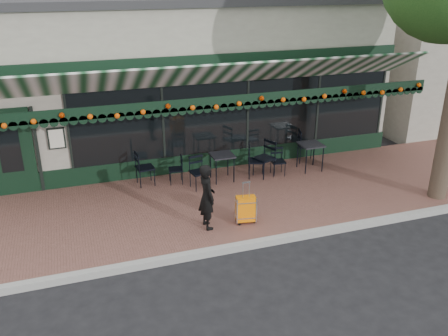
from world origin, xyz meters
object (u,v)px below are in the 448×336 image
object	(u,v)px
chair_a_front	(278,162)
chair_b_front	(199,173)
woman	(207,197)
cafe_table_b	(222,157)
suitcase	(246,209)
chair_solo	(145,168)
cafe_table_a	(311,146)
chair_a_left	(264,159)
chair_b_left	(176,170)
chair_a_right	(306,146)
chair_b_right	(256,161)

from	to	relation	value
chair_a_front	chair_b_front	world-z (taller)	chair_b_front
woman	cafe_table_b	xyz separation A→B (m)	(1.11, 2.31, -0.08)
suitcase	chair_solo	size ratio (longest dim) A/B	1.06
cafe_table_a	chair_a_front	xyz separation A→B (m)	(-1.01, -0.06, -0.31)
chair_b_front	chair_solo	world-z (taller)	chair_solo
chair_a_left	suitcase	bearing A→B (deg)	-53.61
chair_b_left	chair_solo	size ratio (longest dim) A/B	0.82
cafe_table_b	chair_a_right	distance (m)	2.81
cafe_table_b	chair_a_front	xyz separation A→B (m)	(1.56, -0.15, -0.27)
cafe_table_b	chair_a_left	bearing A→B (deg)	-4.20
woman	chair_b_left	world-z (taller)	woman
cafe_table_a	chair_a_front	size ratio (longest dim) A/B	1.00
chair_a_left	chair_b_left	size ratio (longest dim) A/B	1.32
chair_a_left	chair_b_front	world-z (taller)	chair_a_left
cafe_table_b	chair_solo	xyz separation A→B (m)	(-1.99, 0.37, -0.20)
woman	chair_solo	bearing A→B (deg)	14.31
chair_a_right	chair_solo	size ratio (longest dim) A/B	1.06
chair_a_right	woman	bearing A→B (deg)	143.98
suitcase	cafe_table_b	distance (m)	2.43
chair_b_right	chair_a_front	bearing A→B (deg)	-73.99
chair_b_right	chair_solo	bearing A→B (deg)	100.93
chair_b_right	chair_solo	xyz separation A→B (m)	(-2.93, 0.47, -0.01)
chair_b_front	woman	bearing A→B (deg)	-111.00
chair_a_left	chair_b_left	bearing A→B (deg)	-119.12
cafe_table_a	chair_a_right	xyz separation A→B (m)	(0.19, 0.59, -0.20)
chair_a_front	chair_solo	world-z (taller)	chair_solo
chair_b_left	chair_solo	distance (m)	0.79
chair_a_right	chair_a_front	bearing A→B (deg)	136.71
cafe_table_b	chair_solo	distance (m)	2.03
suitcase	chair_b_front	size ratio (longest dim) A/B	1.14
chair_b_front	suitcase	bearing A→B (deg)	-87.25
suitcase	woman	bearing A→B (deg)	-175.22
cafe_table_a	chair_a_right	size ratio (longest dim) A/B	0.79
chair_a_left	chair_a_right	world-z (taller)	chair_a_left
chair_b_left	woman	bearing A→B (deg)	9.94
woman	cafe_table_a	xyz separation A→B (m)	(3.69, 2.22, -0.05)
chair_solo	suitcase	bearing A→B (deg)	-152.79
woman	chair_b_right	xyz separation A→B (m)	(2.05, 2.20, -0.27)
chair_a_right	chair_a_front	size ratio (longest dim) A/B	1.27
chair_b_left	chair_b_right	xyz separation A→B (m)	(2.15, -0.32, 0.09)
cafe_table_b	chair_a_front	distance (m)	1.59
suitcase	cafe_table_a	xyz separation A→B (m)	(2.82, 2.31, 0.36)
woman	chair_a_right	world-z (taller)	woman
chair_b_left	chair_solo	xyz separation A→B (m)	(-0.77, 0.16, 0.08)
suitcase	chair_b_left	bearing A→B (deg)	120.62
cafe_table_a	chair_solo	bearing A→B (deg)	174.33
suitcase	cafe_table_a	size ratio (longest dim) A/B	1.28
woman	chair_a_front	xyz separation A→B (m)	(2.68, 2.16, -0.35)
chair_a_front	chair_b_front	xyz separation A→B (m)	(-2.28, -0.15, 0.05)
cafe_table_a	chair_b_right	bearing A→B (deg)	-179.30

